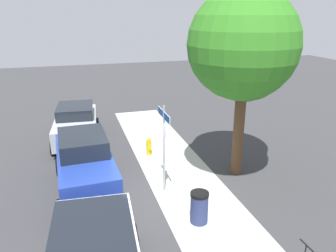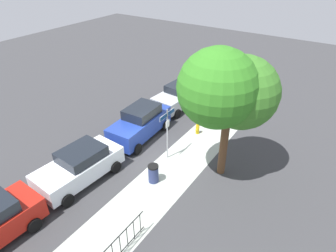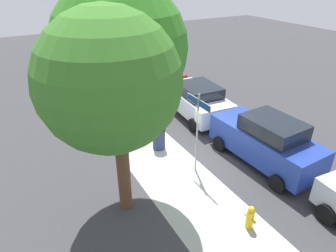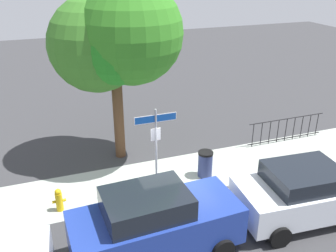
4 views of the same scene
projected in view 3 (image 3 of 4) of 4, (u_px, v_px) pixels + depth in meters
ground_plane at (199, 162)px, 11.75m from camera, size 60.00×60.00×0.00m
sidewalk_strip at (147, 147)px, 12.73m from camera, size 24.00×2.60×0.00m
street_sign at (198, 119)px, 10.30m from camera, size 1.35×0.07×3.08m
shade_tree at (117, 64)px, 7.44m from camera, size 4.67×4.28×6.73m
car_blue at (266, 141)px, 11.27m from camera, size 4.50×2.13×1.97m
car_white at (196, 99)px, 15.03m from camera, size 4.53×2.39×1.73m
car_red at (157, 72)px, 18.79m from camera, size 4.75×2.29×1.80m
iron_fence at (94, 105)px, 15.22m from camera, size 3.69×0.04×1.07m
fire_hydrant at (250, 217)px, 8.63m from camera, size 0.42×0.22×0.78m
trash_bin at (159, 138)px, 12.41m from camera, size 0.55×0.55×0.98m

